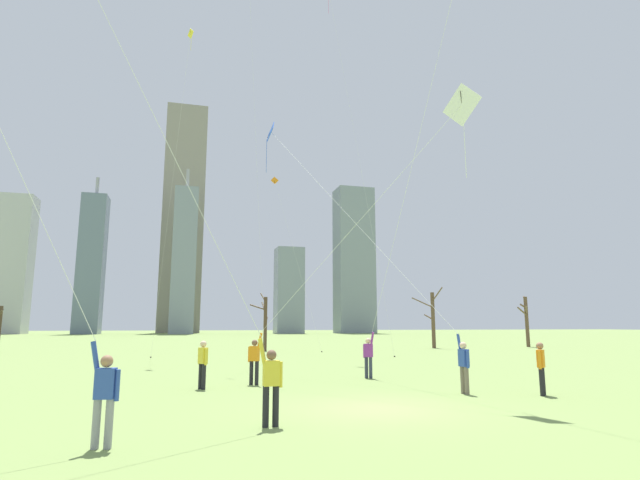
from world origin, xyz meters
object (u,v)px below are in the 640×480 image
at_px(kite_flyer_far_back_green, 226,285).
at_px(bare_tree_left_of_center, 265,321).
at_px(kite_flyer_midfield_left_teal, 383,293).
at_px(bare_tree_leftmost, 526,319).
at_px(bystander_strolling_midfield, 203,362).
at_px(distant_kite_drifting_left_pink, 335,26).
at_px(distant_kite_high_overhead_red, 251,19).
at_px(kite_flyer_midfield_center_white, 295,309).
at_px(kite_flyer_midfield_right_blue, 402,289).
at_px(distant_kite_drifting_right_yellow, 184,85).
at_px(distant_kite_low_near_trees_orange, 282,206).
at_px(kite_flyer_foreground_left_purple, 30,221).
at_px(bare_tree_rightmost, 433,318).
at_px(bystander_watching_nearby, 541,366).

bearing_deg(kite_flyer_far_back_green, bare_tree_left_of_center, 79.75).
height_order(kite_flyer_midfield_left_teal, bare_tree_leftmost, kite_flyer_midfield_left_teal).
distance_m(bystander_strolling_midfield, distant_kite_drifting_left_pink, 31.99).
bearing_deg(distant_kite_high_overhead_red, kite_flyer_midfield_center_white, -88.25).
xyz_separation_m(kite_flyer_midfield_right_blue, distant_kite_drifting_right_yellow, (-8.45, 17.54, 15.58)).
bearing_deg(kite_flyer_midfield_right_blue, distant_kite_low_near_trees_orange, 90.38).
xyz_separation_m(kite_flyer_midfield_right_blue, distant_kite_drifting_left_pink, (2.99, 18.17, 22.44)).
bearing_deg(kite_flyer_far_back_green, kite_flyer_midfield_left_teal, 49.04).
height_order(distant_kite_low_near_trees_orange, bare_tree_leftmost, distant_kite_low_near_trees_orange).
bearing_deg(kite_flyer_midfield_center_white, bare_tree_left_of_center, 83.67).
height_order(kite_flyer_foreground_left_purple, bare_tree_leftmost, kite_flyer_foreground_left_purple).
relative_size(kite_flyer_foreground_left_purple, distant_kite_high_overhead_red, 0.57).
relative_size(kite_flyer_foreground_left_purple, distant_kite_drifting_right_yellow, 0.68).
height_order(kite_flyer_midfield_left_teal, distant_kite_drifting_right_yellow, distant_kite_drifting_right_yellow).
bearing_deg(bare_tree_rightmost, bystander_strolling_midfield, -130.65).
bearing_deg(kite_flyer_midfield_left_teal, kite_flyer_foreground_left_purple, -139.64).
bearing_deg(bystander_strolling_midfield, distant_kite_drifting_right_yellow, 94.81).
distance_m(kite_flyer_far_back_green, bare_tree_left_of_center, 32.57).
xyz_separation_m(bare_tree_rightmost, bare_tree_leftmost, (10.30, -0.08, -0.01)).
bearing_deg(distant_kite_drifting_left_pink, distant_kite_drifting_right_yellow, -176.85).
distance_m(bystander_watching_nearby, bare_tree_left_of_center, 29.67).
bearing_deg(kite_flyer_midfield_left_teal, bare_tree_rightmost, 58.73).
distance_m(kite_flyer_far_back_green, distant_kite_low_near_trees_orange, 31.92).
distance_m(kite_flyer_midfield_right_blue, distant_kite_high_overhead_red, 23.74).
relative_size(bystander_strolling_midfield, bare_tree_left_of_center, 0.33).
bearing_deg(bare_tree_left_of_center, kite_flyer_far_back_green, -100.25).
relative_size(kite_flyer_far_back_green, kite_flyer_foreground_left_purple, 0.93).
height_order(kite_flyer_midfield_right_blue, distant_kite_drifting_left_pink, distant_kite_drifting_left_pink).
bearing_deg(distant_kite_drifting_right_yellow, bystander_strolling_midfield, -85.19).
relative_size(kite_flyer_midfield_center_white, distant_kite_drifting_left_pink, 0.34).
bearing_deg(bystander_strolling_midfield, bare_tree_rightmost, 49.35).
height_order(kite_flyer_midfield_center_white, distant_kite_drifting_right_yellow, distant_kite_drifting_right_yellow).
relative_size(kite_flyer_midfield_center_white, bare_tree_leftmost, 1.94).
bearing_deg(kite_flyer_midfield_right_blue, distant_kite_drifting_left_pink, 80.66).
xyz_separation_m(bare_tree_left_of_center, bare_tree_rightmost, (16.27, 0.90, 0.31)).
xyz_separation_m(kite_flyer_midfield_right_blue, distant_kite_low_near_trees_orange, (-0.16, 23.72, 8.65)).
height_order(kite_flyer_midfield_center_white, bystander_watching_nearby, kite_flyer_midfield_center_white).
xyz_separation_m(kite_flyer_midfield_center_white, kite_flyer_foreground_left_purple, (-6.63, -7.77, 1.31)).
xyz_separation_m(kite_flyer_foreground_left_purple, distant_kite_high_overhead_red, (6.23, 20.79, 18.39)).
relative_size(bystander_watching_nearby, bare_tree_leftmost, 0.32).
xyz_separation_m(kite_flyer_midfield_center_white, bare_tree_left_of_center, (2.80, 25.29, -0.24)).
bearing_deg(kite_flyer_midfield_right_blue, bystander_watching_nearby, -47.64).
xyz_separation_m(kite_flyer_far_back_green, distant_kite_drifting_right_yellow, (-1.57, 23.67, 16.03)).
height_order(bare_tree_left_of_center, bare_tree_rightmost, bare_tree_rightmost).
relative_size(kite_flyer_midfield_right_blue, bare_tree_left_of_center, 2.72).
bearing_deg(kite_flyer_midfield_center_white, distant_kite_low_near_trees_orange, 80.82).
height_order(kite_flyer_far_back_green, bare_tree_rightmost, kite_flyer_far_back_green).
distance_m(kite_flyer_midfield_right_blue, bare_tree_left_of_center, 25.95).
xyz_separation_m(kite_flyer_foreground_left_purple, distant_kite_drifting_left_pink, (13.51, 25.32, 21.87)).
height_order(distant_kite_high_overhead_red, distant_kite_drifting_left_pink, distant_kite_drifting_left_pink).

